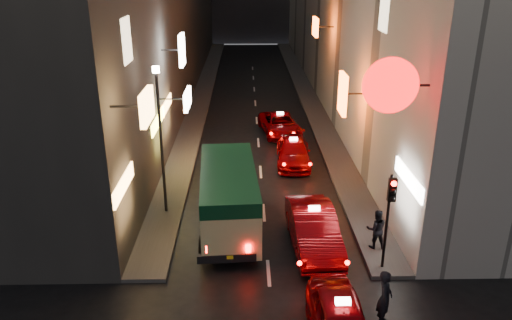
{
  "coord_description": "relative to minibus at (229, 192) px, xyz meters",
  "views": [
    {
      "loc": [
        -0.76,
        -6.19,
        10.1
      ],
      "look_at": [
        -0.34,
        13.0,
        2.46
      ],
      "focal_mm": 35.0,
      "sensor_mm": 36.0,
      "label": 1
    }
  ],
  "objects": [
    {
      "name": "sidewalk_left",
      "position": [
        -2.8,
        22.36,
        -1.57
      ],
      "size": [
        1.5,
        52.0,
        0.15
      ],
      "primitive_type": "cube",
      "color": "#494744",
      "rests_on": "ground"
    },
    {
      "name": "sidewalk_right",
      "position": [
        5.7,
        22.36,
        -1.57
      ],
      "size": [
        1.5,
        52.0,
        0.15
      ],
      "primitive_type": "cube",
      "color": "#494744",
      "rests_on": "ground"
    },
    {
      "name": "minibus",
      "position": [
        0.0,
        0.0,
        0.0
      ],
      "size": [
        2.49,
        6.18,
        2.61
      ],
      "color": "#D0C682",
      "rests_on": "ground"
    },
    {
      "name": "taxi_second",
      "position": [
        3.22,
        -1.41,
        -0.76
      ],
      "size": [
        2.57,
        5.69,
        1.95
      ],
      "color": "#860208",
      "rests_on": "ground"
    },
    {
      "name": "taxi_third",
      "position": [
        3.24,
        7.12,
        -0.91
      ],
      "size": [
        2.11,
        4.71,
        1.64
      ],
      "color": "#860208",
      "rests_on": "ground"
    },
    {
      "name": "taxi_far",
      "position": [
        2.85,
        11.92,
        -0.9
      ],
      "size": [
        2.61,
        4.93,
        1.66
      ],
      "color": "#860208",
      "rests_on": "ground"
    },
    {
      "name": "pedestrian_crossing",
      "position": [
        4.75,
        -5.79,
        -0.63
      ],
      "size": [
        0.62,
        0.77,
        2.04
      ],
      "primitive_type": "imported",
      "rotation": [
        0.0,
        0.0,
        1.25
      ],
      "color": "black",
      "rests_on": "ground"
    },
    {
      "name": "pedestrian_sidewalk",
      "position": [
        5.5,
        -1.76,
        -0.63
      ],
      "size": [
        0.67,
        0.44,
        1.74
      ],
      "primitive_type": "imported",
      "rotation": [
        0.0,
        0.0,
        3.1
      ],
      "color": "black",
      "rests_on": "sidewalk_right"
    },
    {
      "name": "traffic_light",
      "position": [
        5.45,
        -3.17,
        1.04
      ],
      "size": [
        0.26,
        0.43,
        3.5
      ],
      "color": "black",
      "rests_on": "sidewalk_right"
    },
    {
      "name": "lamp_post",
      "position": [
        -2.75,
        1.36,
        2.08
      ],
      "size": [
        0.28,
        0.28,
        6.22
      ],
      "color": "black",
      "rests_on": "sidewalk_left"
    }
  ]
}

